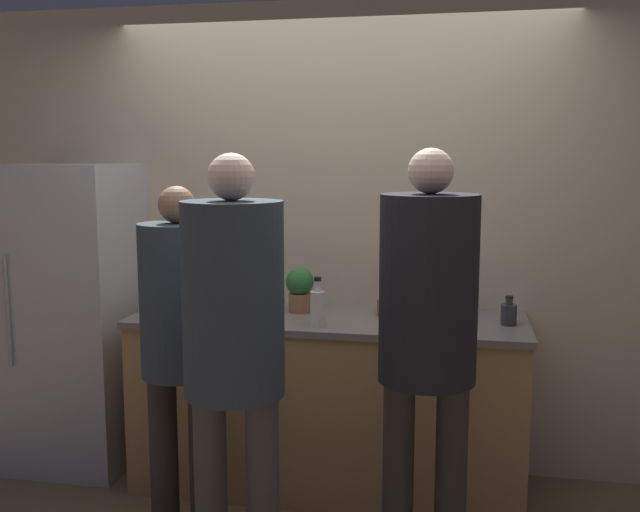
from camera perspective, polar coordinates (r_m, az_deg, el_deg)
wall_back at (r=4.02m, az=1.58°, el=1.43°), size 5.20×0.06×2.60m
counter at (r=3.88m, az=0.68°, el=-11.49°), size 2.05×0.71×0.93m
refrigerator at (r=4.29m, az=-19.02°, el=-4.57°), size 0.66×0.64×1.72m
person_left at (r=3.27m, az=-11.12°, el=-6.08°), size 0.35×0.35×1.63m
person_center at (r=2.75m, az=-6.90°, el=-6.28°), size 0.39×0.39×1.77m
person_right at (r=2.90m, az=8.60°, el=-5.28°), size 0.39×0.39×1.79m
fruit_bowl at (r=3.78m, az=6.62°, el=-4.03°), size 0.27×0.27×0.13m
utensil_crock at (r=3.87m, az=10.21°, el=-3.45°), size 0.12×0.12×0.26m
bottle_dark at (r=3.67m, az=14.87°, el=-4.46°), size 0.08×0.08×0.15m
bottle_clear at (r=3.52m, az=-0.19°, el=-4.08°), size 0.07×0.07×0.25m
cup_black at (r=4.07m, az=-12.30°, el=-3.36°), size 0.07×0.07×0.09m
potted_plant at (r=3.82m, az=-1.64°, el=-2.57°), size 0.15×0.15×0.24m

